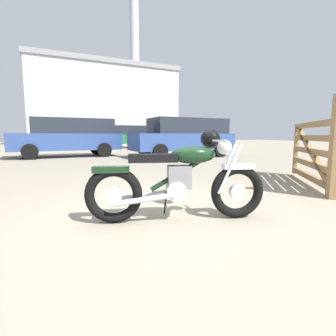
# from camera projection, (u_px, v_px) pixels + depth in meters

# --- Properties ---
(ground_plane) EXTENTS (80.00, 80.00, 0.00)m
(ground_plane) POSITION_uv_depth(u_px,v_px,m) (169.00, 215.00, 3.16)
(ground_plane) COLOR gray
(vintage_motorcycle) EXTENTS (2.02, 0.81, 1.07)m
(vintage_motorcycle) POSITION_uv_depth(u_px,v_px,m) (182.00, 178.00, 2.93)
(vintage_motorcycle) COLOR black
(vintage_motorcycle) RESTS_ON ground_plane
(timber_gate) EXTENTS (1.66, 2.09, 1.60)m
(timber_gate) POSITION_uv_depth(u_px,v_px,m) (316.00, 150.00, 4.76)
(timber_gate) COLOR olive
(timber_gate) RESTS_ON ground_plane
(white_estate_far) EXTENTS (4.46, 2.53, 1.67)m
(white_estate_far) POSITION_uv_depth(u_px,v_px,m) (168.00, 137.00, 17.77)
(white_estate_far) COLOR black
(white_estate_far) RESTS_ON ground_plane
(dark_sedan_left) EXTENTS (4.76, 2.11, 1.74)m
(dark_sedan_left) POSITION_uv_depth(u_px,v_px,m) (69.00, 136.00, 11.66)
(dark_sedan_left) COLOR black
(dark_sedan_left) RESTS_ON ground_plane
(blue_hatchback_right) EXTENTS (4.73, 2.03, 1.74)m
(blue_hatchback_right) POSITION_uv_depth(u_px,v_px,m) (184.00, 136.00, 11.65)
(blue_hatchback_right) COLOR black
(blue_hatchback_right) RESTS_ON ground_plane
(silver_sedan_mid) EXTENTS (4.73, 2.04, 1.74)m
(silver_sedan_mid) POSITION_uv_depth(u_px,v_px,m) (131.00, 136.00, 20.37)
(silver_sedan_mid) COLOR black
(silver_sedan_mid) RESTS_ON ground_plane
(industrial_building) EXTENTS (16.29, 8.55, 18.73)m
(industrial_building) POSITION_uv_depth(u_px,v_px,m) (104.00, 105.00, 30.44)
(industrial_building) COLOR #B2B2B7
(industrial_building) RESTS_ON ground_plane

